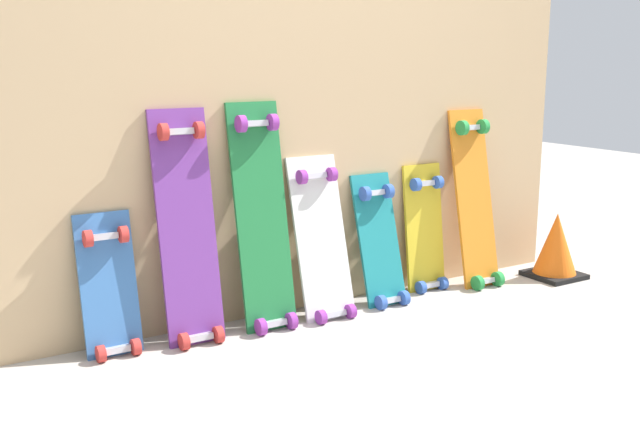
{
  "coord_description": "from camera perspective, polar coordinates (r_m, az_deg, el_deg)",
  "views": [
    {
      "loc": [
        -1.61,
        -2.72,
        1.1
      ],
      "look_at": [
        0.0,
        -0.07,
        0.45
      ],
      "focal_mm": 42.11,
      "sensor_mm": 36.0,
      "label": 1
    }
  ],
  "objects": [
    {
      "name": "ground_plane",
      "position": [
        3.35,
        -0.63,
        -7.32
      ],
      "size": [
        12.0,
        12.0,
        0.0
      ],
      "primitive_type": "plane",
      "color": "#B2AAA0"
    },
    {
      "name": "plywood_wall_panel",
      "position": [
        3.24,
        -1.29,
        5.22
      ],
      "size": [
        2.9,
        0.04,
        1.45
      ],
      "primitive_type": "cube",
      "color": "tan",
      "rests_on": "ground"
    },
    {
      "name": "skateboard_blue",
      "position": [
        2.92,
        -15.68,
        -5.83
      ],
      "size": [
        0.21,
        0.18,
        0.6
      ],
      "color": "#386BAD",
      "rests_on": "ground"
    },
    {
      "name": "skateboard_purple",
      "position": [
        2.95,
        -10.0,
        -1.63
      ],
      "size": [
        0.23,
        0.23,
        0.97
      ],
      "color": "#6B338C",
      "rests_on": "ground"
    },
    {
      "name": "skateboard_green",
      "position": [
        3.06,
        -4.37,
        -0.8
      ],
      "size": [
        0.23,
        0.24,
        0.98
      ],
      "color": "#1E7238",
      "rests_on": "ground"
    },
    {
      "name": "skateboard_white",
      "position": [
        3.21,
        0.17,
        -2.42
      ],
      "size": [
        0.24,
        0.26,
        0.75
      ],
      "color": "silver",
      "rests_on": "ground"
    },
    {
      "name": "skateboard_teal",
      "position": [
        3.4,
        4.61,
        -2.53
      ],
      "size": [
        0.2,
        0.24,
        0.65
      ],
      "color": "#197A7F",
      "rests_on": "ground"
    },
    {
      "name": "skateboard_yellow",
      "position": [
        3.61,
        7.97,
        -1.56
      ],
      "size": [
        0.21,
        0.15,
        0.67
      ],
      "color": "gold",
      "rests_on": "ground"
    },
    {
      "name": "skateboard_orange",
      "position": [
        3.72,
        11.72,
        0.67
      ],
      "size": [
        0.21,
        0.25,
        0.91
      ],
      "color": "orange",
      "rests_on": "ground"
    },
    {
      "name": "traffic_cone",
      "position": [
        3.97,
        17.48,
        -2.38
      ],
      "size": [
        0.25,
        0.25,
        0.33
      ],
      "color": "black",
      "rests_on": "ground"
    }
  ]
}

